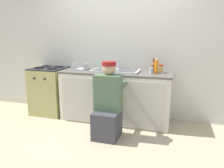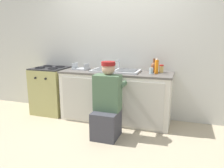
% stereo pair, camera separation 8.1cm
% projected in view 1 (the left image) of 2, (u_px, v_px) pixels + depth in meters
% --- Properties ---
extents(ground_plane, '(12.00, 12.00, 0.00)m').
position_uv_depth(ground_plane, '(110.00, 126.00, 3.60)').
color(ground_plane, tan).
extents(back_wall, '(6.00, 0.10, 2.50)m').
position_uv_depth(back_wall, '(121.00, 48.00, 3.94)').
color(back_wall, silver).
rests_on(back_wall, ground_plane).
extents(counter_cabinet, '(1.86, 0.62, 0.83)m').
position_uv_depth(counter_cabinet, '(115.00, 97.00, 3.78)').
color(counter_cabinet, silver).
rests_on(counter_cabinet, ground_plane).
extents(countertop, '(1.90, 0.62, 0.03)m').
position_uv_depth(countertop, '(115.00, 73.00, 3.70)').
color(countertop, '#5B5651').
rests_on(countertop, counter_cabinet).
extents(sink_double_basin, '(0.80, 0.44, 0.19)m').
position_uv_depth(sink_double_basin, '(116.00, 70.00, 3.69)').
color(sink_double_basin, silver).
rests_on(sink_double_basin, countertop).
extents(stove_range, '(0.61, 0.62, 0.89)m').
position_uv_depth(stove_range, '(50.00, 90.00, 4.16)').
color(stove_range, tan).
rests_on(stove_range, ground_plane).
extents(plumber_person, '(0.42, 0.61, 1.10)m').
position_uv_depth(plumber_person, '(108.00, 106.00, 3.15)').
color(plumber_person, '#3F3F47').
rests_on(plumber_person, ground_plane).
extents(soap_bottle_orange, '(0.06, 0.06, 0.25)m').
position_uv_depth(soap_bottle_orange, '(156.00, 66.00, 3.49)').
color(soap_bottle_orange, orange).
rests_on(soap_bottle_orange, countertop).
extents(vase_decorative, '(0.10, 0.10, 0.23)m').
position_uv_depth(vase_decorative, '(153.00, 67.00, 3.61)').
color(vase_decorative, brown).
rests_on(vase_decorative, countertop).
extents(water_glass, '(0.06, 0.06, 0.10)m').
position_uv_depth(water_glass, '(151.00, 71.00, 3.47)').
color(water_glass, '#ADC6CC').
rests_on(water_glass, countertop).
extents(dish_rack_tray, '(0.28, 0.22, 0.11)m').
position_uv_depth(dish_rack_tray, '(80.00, 68.00, 3.92)').
color(dish_rack_tray, '#B2B7BC').
rests_on(dish_rack_tray, countertop).
extents(condiment_jar, '(0.07, 0.07, 0.13)m').
position_uv_depth(condiment_jar, '(161.00, 69.00, 3.61)').
color(condiment_jar, '#DBB760').
rests_on(condiment_jar, countertop).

